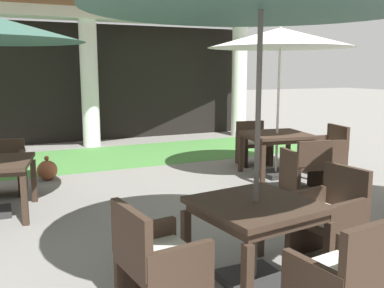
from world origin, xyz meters
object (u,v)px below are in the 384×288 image
(patio_chair_mid_left_east, at_px, (327,151))
(terracotta_urn, at_px, (47,170))
(patio_chair_near_foreground_east, at_px, (330,220))
(patio_chair_mid_right_north, at_px, (4,168))
(patio_chair_near_foreground_south, at_px, (345,285))
(patio_chair_mid_left_south, at_px, (306,166))
(patio_chair_mid_left_north, at_px, (254,144))
(patio_table_mid_left, at_px, (277,139))
(patio_table_near_foreground, at_px, (256,213))
(patio_umbrella_mid_left, at_px, (280,39))
(patio_chair_near_foreground_west, at_px, (157,265))

(patio_chair_mid_left_east, xyz_separation_m, terracotta_urn, (-4.61, 1.54, -0.23))
(patio_chair_near_foreground_east, height_order, patio_chair_mid_right_north, patio_chair_near_foreground_east)
(patio_chair_near_foreground_south, height_order, patio_chair_mid_left_east, patio_chair_near_foreground_south)
(patio_chair_mid_left_south, distance_m, patio_chair_mid_left_north, 1.97)
(patio_chair_near_foreground_east, distance_m, patio_chair_near_foreground_south, 1.31)
(patio_table_mid_left, relative_size, terracotta_urn, 2.83)
(patio_chair_near_foreground_south, xyz_separation_m, patio_chair_mid_left_south, (2.16, 3.04, -0.03))
(patio_chair_mid_left_south, bearing_deg, terracotta_urn, 155.11)
(patio_table_mid_left, distance_m, patio_chair_mid_left_south, 1.02)
(patio_table_near_foreground, bearing_deg, patio_chair_mid_left_south, 43.05)
(patio_table_near_foreground, xyz_separation_m, patio_chair_mid_left_north, (2.59, 4.07, -0.25))
(terracotta_urn, bearing_deg, patio_table_near_foreground, -74.91)
(patio_table_mid_left, xyz_separation_m, patio_chair_mid_left_north, (0.16, 0.97, -0.26))
(patio_chair_mid_left_east, bearing_deg, patio_umbrella_mid_left, 90.00)
(patio_chair_near_foreground_west, height_order, patio_chair_mid_right_north, patio_chair_near_foreground_west)
(patio_table_near_foreground, bearing_deg, patio_umbrella_mid_left, 51.86)
(patio_chair_near_foreground_south, relative_size, patio_chair_mid_right_north, 1.14)
(patio_chair_near_foreground_west, relative_size, patio_chair_mid_left_south, 1.09)
(patio_umbrella_mid_left, bearing_deg, patio_chair_mid_left_south, -99.16)
(patio_table_near_foreground, distance_m, patio_table_mid_left, 3.93)
(patio_table_mid_left, height_order, patio_chair_mid_left_south, patio_chair_mid_left_south)
(patio_table_mid_left, xyz_separation_m, terracotta_urn, (-3.64, 1.38, -0.49))
(patio_table_near_foreground, height_order, patio_chair_near_foreground_south, patio_chair_near_foreground_south)
(patio_chair_near_foreground_east, xyz_separation_m, patio_umbrella_mid_left, (1.51, 2.98, 1.90))
(patio_umbrella_mid_left, relative_size, patio_chair_mid_left_east, 3.02)
(patio_chair_near_foreground_west, bearing_deg, patio_chair_mid_right_north, -173.86)
(patio_chair_near_foreground_west, distance_m, patio_chair_mid_left_south, 3.90)
(patio_chair_near_foreground_east, relative_size, patio_chair_near_foreground_west, 1.03)
(patio_table_near_foreground, height_order, patio_chair_mid_left_east, patio_chair_mid_left_east)
(patio_umbrella_mid_left, height_order, patio_chair_mid_right_north, patio_umbrella_mid_left)
(patio_chair_near_foreground_west, xyz_separation_m, patio_chair_mid_left_north, (3.50, 4.18, -0.02))
(patio_chair_mid_left_south, height_order, patio_chair_mid_right_north, patio_chair_mid_left_south)
(patio_chair_mid_left_north, bearing_deg, patio_chair_mid_left_east, 135.09)
(patio_chair_near_foreground_west, relative_size, patio_table_mid_left, 0.77)
(patio_umbrella_mid_left, xyz_separation_m, patio_chair_mid_left_south, (-0.16, -0.97, -1.92))
(patio_chair_near_foreground_west, distance_m, patio_table_mid_left, 4.65)
(patio_table_near_foreground, xyz_separation_m, patio_chair_near_foreground_east, (0.92, 0.12, -0.23))
(patio_chair_mid_left_east, bearing_deg, patio_chair_near_foreground_east, 147.77)
(patio_chair_mid_left_east, xyz_separation_m, patio_chair_mid_left_north, (-0.82, 1.13, -0.01))
(patio_chair_near_foreground_west, bearing_deg, patio_table_near_foreground, 90.00)
(patio_chair_mid_left_north, bearing_deg, patio_chair_near_foreground_east, 76.28)
(patio_umbrella_mid_left, xyz_separation_m, patio_chair_mid_left_east, (0.98, -0.16, -1.91))
(terracotta_urn, bearing_deg, patio_chair_near_foreground_east, -63.99)
(patio_table_mid_left, height_order, patio_umbrella_mid_left, patio_umbrella_mid_left)
(patio_chair_mid_right_north, bearing_deg, patio_umbrella_mid_left, -179.47)
(patio_table_mid_left, distance_m, patio_chair_mid_right_north, 4.38)
(patio_chair_mid_left_east, relative_size, terracotta_urn, 2.08)
(patio_chair_near_foreground_west, distance_m, patio_chair_mid_right_north, 4.11)
(patio_umbrella_mid_left, bearing_deg, patio_chair_near_foreground_west, -136.19)
(patio_table_mid_left, xyz_separation_m, patio_chair_mid_right_north, (-4.30, 0.79, -0.27))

